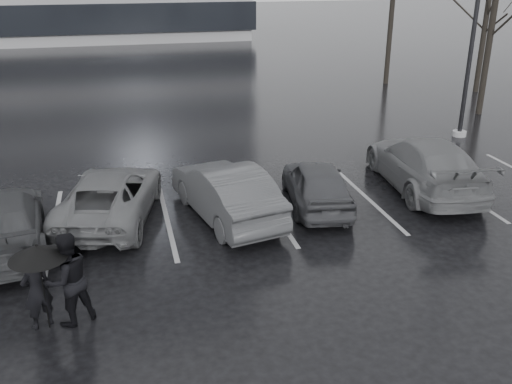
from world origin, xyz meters
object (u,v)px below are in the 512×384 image
Objects in this scene: car_west_c at (1,221)px; pedestrian_left at (37,291)px; car_main at (317,184)px; tree_ne at (486,20)px; tree_east at (493,18)px; tree_north at (393,0)px; pedestrian_right at (68,279)px; car_east at (424,163)px; lamp_post at (475,21)px; car_west_a at (226,191)px; car_west_b at (110,196)px.

pedestrian_left is (1.13, -3.48, 0.09)m from car_west_c.
tree_ne is at bearing -129.23° from car_main.
pedestrian_left is 20.80m from tree_east.
tree_north is (17.00, 15.25, 3.59)m from car_west_c.
car_west_c is 3.86m from pedestrian_right.
lamp_post reaches higher than car_east.
tree_north is at bearing -140.61° from car_west_a.
car_main is 2.52m from car_west_a.
car_west_a is 0.51× the size of tree_north.
car_main is 17.49m from tree_ne.
tree_north is at bearing -145.34° from car_west_c.
tree_ne is 4.67m from tree_north.
car_west_b is 4.56m from pedestrian_right.
pedestrian_left is at bearing 39.01° from car_main.
car_west_b is at bearing -135.67° from tree_north.
tree_north is at bearing -161.81° from pedestrian_left.
car_west_c is 23.11m from tree_north.
car_west_b is at bearing -24.62° from car_west_a.
tree_north is (5.73, 14.23, 3.50)m from car_east.
car_west_a reaches higher than car_west_c.
lamp_post is at bearing -147.23° from car_west_b.
lamp_post is at bearing -126.29° from car_east.
pedestrian_left is 0.18× the size of tree_north.
car_main is 9.62m from lamp_post.
pedestrian_right is 0.21× the size of tree_north.
car_east is at bearing -132.22° from lamp_post.
tree_ne is at bearing -134.37° from car_west_b.
tree_north is (1.71, 9.80, 0.05)m from lamp_post.
pedestrian_left is at bearing -140.92° from tree_ne.
tree_ne reaches higher than car_west_a.
tree_north is (9.17, 14.71, 3.62)m from car_main.
car_west_b is at bearing -164.49° from car_west_c.
lamp_post reaches higher than pedestrian_left.
pedestrian_right is (0.55, 0.01, 0.15)m from pedestrian_left.
car_west_c is 3.05× the size of pedestrian_left.
pedestrian_right is 24.66m from tree_ne.
lamp_post is at bearing -179.31° from pedestrian_left.
tree_east is 0.94× the size of tree_north.
pedestrian_right is at bearing -140.13° from tree_ne.
car_west_b is at bearing -137.64° from pedestrian_left.
car_main is at bearing 176.72° from car_west_c.
tree_north is at bearing -121.91° from car_west_b.
tree_north reaches higher than tree_ne.
car_east is (3.45, 0.48, 0.12)m from car_main.
car_main is at bearing -171.29° from car_west_b.
tree_ne reaches higher than pedestrian_left.
pedestrian_right is at bearing 31.00° from car_east.
car_main is at bearing 179.43° from pedestrian_left.
car_west_c is at bearing -103.54° from pedestrian_left.
tree_ne is at bearing -169.54° from pedestrian_right.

